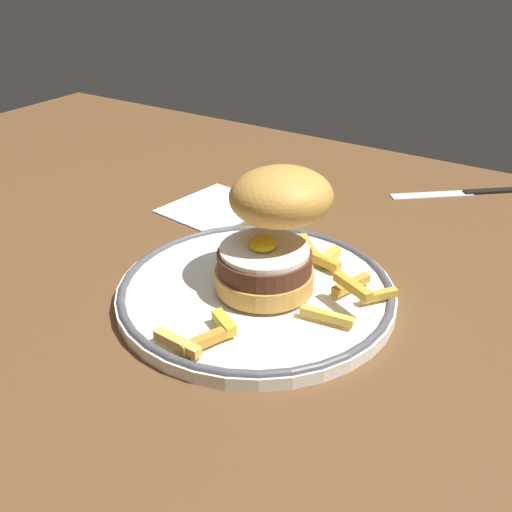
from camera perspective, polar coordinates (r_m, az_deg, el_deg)
The scene contains 6 objects.
ground_plane at distance 61.28cm, azimuth -1.76°, elevation -3.55°, with size 144.41×90.06×4.00cm, color brown.
dinner_plate at distance 56.29cm, azimuth 0.00°, elevation -3.35°, with size 26.38×26.38×1.60cm.
burger at distance 53.62cm, azimuth 1.69°, elevation 2.87°, with size 13.65×13.58×11.51cm.
fries_pile at distance 53.65cm, azimuth 3.97°, elevation -3.49°, with size 14.44×22.74×2.46cm.
knife at distance 84.12cm, azimuth 19.73°, elevation 5.86°, with size 14.74×12.73×0.70cm.
napkin at distance 74.97cm, azimuth -3.92°, elevation 4.72°, with size 10.62×11.76×0.40cm, color silver.
Camera 1 is at (29.50, -42.39, 30.99)cm, focal length 41.53 mm.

